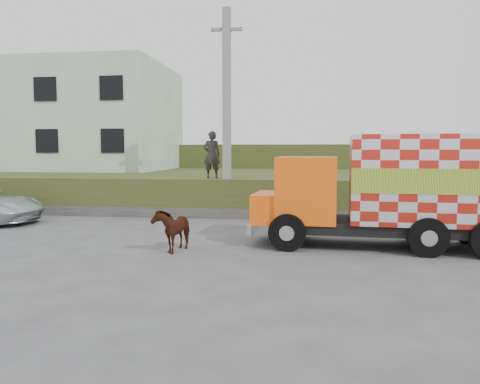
# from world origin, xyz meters

# --- Properties ---
(ground) EXTENTS (120.00, 120.00, 0.00)m
(ground) POSITION_xyz_m (0.00, 0.00, 0.00)
(ground) COLOR #474749
(ground) RESTS_ON ground
(embankment) EXTENTS (40.00, 12.00, 1.50)m
(embankment) POSITION_xyz_m (0.00, 10.00, 0.75)
(embankment) COLOR #294517
(embankment) RESTS_ON ground
(embankment_far) EXTENTS (40.00, 12.00, 3.00)m
(embankment_far) POSITION_xyz_m (0.00, 22.00, 1.50)
(embankment_far) COLOR #294517
(embankment_far) RESTS_ON ground
(retaining_strip) EXTENTS (16.00, 0.50, 0.40)m
(retaining_strip) POSITION_xyz_m (-2.00, 4.20, 0.20)
(retaining_strip) COLOR #595651
(retaining_strip) RESTS_ON ground
(building) EXTENTS (10.00, 8.00, 6.00)m
(building) POSITION_xyz_m (-11.00, 13.00, 4.50)
(building) COLOR silver
(building) RESTS_ON embankment
(utility_pole) EXTENTS (1.20, 0.30, 8.00)m
(utility_pole) POSITION_xyz_m (-1.00, 4.60, 4.08)
(utility_pole) COLOR gray
(utility_pole) RESTS_ON ground
(cargo_truck) EXTENTS (6.85, 2.73, 3.00)m
(cargo_truck) POSITION_xyz_m (4.34, -0.58, 1.54)
(cargo_truck) COLOR black
(cargo_truck) RESTS_ON ground
(cow) EXTENTS (0.83, 1.43, 1.14)m
(cow) POSITION_xyz_m (-1.38, -1.76, 0.57)
(cow) COLOR black
(cow) RESTS_ON ground
(pedestrian) EXTENTS (0.78, 0.61, 1.88)m
(pedestrian) POSITION_xyz_m (-1.69, 5.07, 2.44)
(pedestrian) COLOR #2F2D2A
(pedestrian) RESTS_ON embankment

